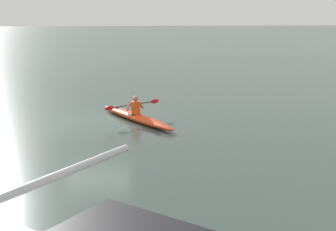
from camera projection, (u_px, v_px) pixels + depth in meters
The scene contains 3 objects.
ground_plane at pixel (97, 120), 17.73m from camera, with size 160.00×160.00×0.00m, color #384742.
kayak at pixel (136, 117), 17.60m from camera, with size 3.07×4.30×0.27m.
kayaker at pixel (135, 106), 17.54m from camera, with size 2.10×1.39×0.70m.
Camera 1 is at (-1.60, 17.34, 4.37)m, focal length 48.76 mm.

